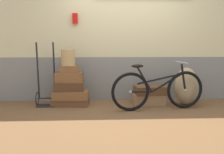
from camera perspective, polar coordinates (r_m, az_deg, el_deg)
The scene contains 13 objects.
ground at distance 4.56m, azimuth 3.87°, elevation -7.69°, with size 10.16×5.20×0.06m, color brown.
station_building at distance 5.25m, azimuth 3.08°, elevation 11.13°, with size 8.16×0.74×2.98m.
suitcase_0 at distance 4.89m, azimuth -9.46°, elevation -5.61°, with size 0.69×0.39×0.12m, color brown.
suitcase_1 at distance 4.81m, azimuth -9.40°, elevation -4.08°, with size 0.67×0.35×0.16m, color brown.
suitcase_2 at distance 4.80m, azimuth -9.84°, elevation -2.15°, with size 0.54×0.30×0.16m, color #4C2D19.
suitcase_3 at distance 4.78m, azimuth -9.75°, elevation -0.07°, with size 0.51×0.27×0.19m, color brown.
suitcase_4 at distance 4.75m, azimuth -9.72°, elevation 1.79°, with size 0.34×0.18×0.13m, color brown.
suitcase_5 at distance 4.93m, azimuth 8.32°, elevation -4.99°, with size 0.59×0.40×0.20m, color #9E754C.
suitcase_6 at distance 4.86m, azimuth 8.71°, elevation -2.97°, with size 0.57×0.38×0.16m, color brown.
wicker_basket at distance 4.75m, azimuth -10.04°, elevation 4.41°, with size 0.26×0.26×0.31m, color tan.
luggage_trolley at distance 4.93m, azimuth -14.81°, elevation -2.88°, with size 0.39×0.35×1.20m.
burlap_sack at distance 5.02m, azimuth 16.66°, elevation -2.01°, with size 0.44×0.37×0.72m, color tan.
bicycle at distance 4.50m, azimuth 10.51°, elevation -2.89°, with size 1.70×0.46×0.86m.
Camera 1 is at (-0.52, -4.36, 1.19)m, focal length 39.84 mm.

